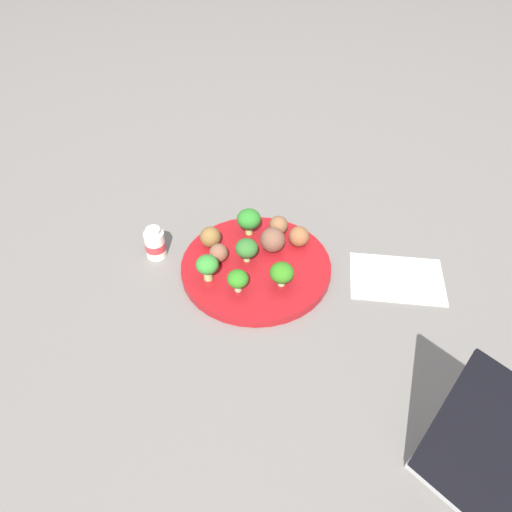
{
  "coord_description": "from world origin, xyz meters",
  "views": [
    {
      "loc": [
        -0.01,
        0.7,
        0.69
      ],
      "look_at": [
        0.0,
        0.0,
        0.04
      ],
      "focal_mm": 36.65,
      "sensor_mm": 36.0,
      "label": 1
    }
  ],
  "objects_px": {
    "meatball_far_rim": "(210,237)",
    "knife": "(393,269)",
    "meatball_mid_left": "(273,240)",
    "broccoli_floret_back_right": "(247,248)",
    "broccoli_floret_far_rim": "(249,219)",
    "meatball_front_left": "(299,236)",
    "broccoli_floret_front_right": "(282,273)",
    "yogurt_bottle": "(155,244)",
    "broccoli_floret_front_left": "(207,265)",
    "fork": "(394,283)",
    "plate": "(256,267)",
    "meatball_back_right": "(279,225)",
    "broccoli_floret_back_left": "(238,279)",
    "meatball_front_right": "(219,253)",
    "napkin": "(397,278)"
  },
  "relations": [
    {
      "from": "fork",
      "to": "meatball_back_right",
      "type": "bearing_deg",
      "value": -31.71
    },
    {
      "from": "plate",
      "to": "broccoli_floret_back_right",
      "type": "bearing_deg",
      "value": -31.03
    },
    {
      "from": "broccoli_floret_front_left",
      "to": "broccoli_floret_far_rim",
      "type": "bearing_deg",
      "value": -118.96
    },
    {
      "from": "meatball_front_right",
      "to": "knife",
      "type": "relative_size",
      "value": 0.24
    },
    {
      "from": "broccoli_floret_back_right",
      "to": "broccoli_floret_back_left",
      "type": "relative_size",
      "value": 1.09
    },
    {
      "from": "meatball_mid_left",
      "to": "meatball_back_right",
      "type": "bearing_deg",
      "value": -103.97
    },
    {
      "from": "plate",
      "to": "meatball_front_left",
      "type": "relative_size",
      "value": 7.05
    },
    {
      "from": "meatball_mid_left",
      "to": "meatball_back_right",
      "type": "xyz_separation_m",
      "value": [
        -0.01,
        -0.05,
        -0.01
      ]
    },
    {
      "from": "meatball_back_right",
      "to": "fork",
      "type": "bearing_deg",
      "value": 148.29
    },
    {
      "from": "broccoli_floret_front_right",
      "to": "meatball_back_right",
      "type": "relative_size",
      "value": 1.24
    },
    {
      "from": "plate",
      "to": "broccoli_floret_front_left",
      "type": "xyz_separation_m",
      "value": [
        0.09,
        0.04,
        0.04
      ]
    },
    {
      "from": "fork",
      "to": "meatball_front_left",
      "type": "bearing_deg",
      "value": -29.04
    },
    {
      "from": "plate",
      "to": "broccoli_floret_far_rim",
      "type": "xyz_separation_m",
      "value": [
        0.01,
        -0.09,
        0.04
      ]
    },
    {
      "from": "broccoli_floret_front_right",
      "to": "yogurt_bottle",
      "type": "distance_m",
      "value": 0.26
    },
    {
      "from": "meatball_front_left",
      "to": "fork",
      "type": "xyz_separation_m",
      "value": [
        -0.17,
        0.09,
        -0.03
      ]
    },
    {
      "from": "broccoli_floret_back_left",
      "to": "knife",
      "type": "distance_m",
      "value": 0.3
    },
    {
      "from": "meatball_front_right",
      "to": "napkin",
      "type": "xyz_separation_m",
      "value": [
        -0.33,
        0.03,
        -0.03
      ]
    },
    {
      "from": "yogurt_bottle",
      "to": "broccoli_floret_front_left",
      "type": "bearing_deg",
      "value": 143.52
    },
    {
      "from": "broccoli_floret_back_right",
      "to": "plate",
      "type": "bearing_deg",
      "value": 148.97
    },
    {
      "from": "broccoli_floret_far_rim",
      "to": "meatball_front_left",
      "type": "relative_size",
      "value": 1.38
    },
    {
      "from": "fork",
      "to": "broccoli_floret_back_left",
      "type": "bearing_deg",
      "value": 5.91
    },
    {
      "from": "plate",
      "to": "meatball_front_left",
      "type": "height_order",
      "value": "meatball_front_left"
    },
    {
      "from": "broccoli_floret_front_right",
      "to": "meatball_far_rim",
      "type": "relative_size",
      "value": 1.16
    },
    {
      "from": "broccoli_floret_front_left",
      "to": "broccoli_floret_back_left",
      "type": "xyz_separation_m",
      "value": [
        -0.05,
        0.03,
        -0.01
      ]
    },
    {
      "from": "meatball_front_left",
      "to": "broccoli_floret_front_right",
      "type": "bearing_deg",
      "value": 71.82
    },
    {
      "from": "meatball_far_rim",
      "to": "napkin",
      "type": "xyz_separation_m",
      "value": [
        -0.35,
        0.07,
        -0.03
      ]
    },
    {
      "from": "meatball_front_right",
      "to": "broccoli_floret_back_right",
      "type": "bearing_deg",
      "value": 179.92
    },
    {
      "from": "broccoli_floret_front_right",
      "to": "broccoli_floret_far_rim",
      "type": "height_order",
      "value": "broccoli_floret_far_rim"
    },
    {
      "from": "meatball_far_rim",
      "to": "napkin",
      "type": "relative_size",
      "value": 0.24
    },
    {
      "from": "meatball_far_rim",
      "to": "yogurt_bottle",
      "type": "relative_size",
      "value": 0.62
    },
    {
      "from": "broccoli_floret_back_right",
      "to": "broccoli_floret_far_rim",
      "type": "height_order",
      "value": "broccoli_floret_far_rim"
    },
    {
      "from": "broccoli_floret_front_right",
      "to": "broccoli_floret_far_rim",
      "type": "bearing_deg",
      "value": -66.66
    },
    {
      "from": "napkin",
      "to": "meatball_mid_left",
      "type": "bearing_deg",
      "value": -15.07
    },
    {
      "from": "meatball_far_rim",
      "to": "fork",
      "type": "distance_m",
      "value": 0.35
    },
    {
      "from": "broccoli_floret_back_right",
      "to": "napkin",
      "type": "xyz_separation_m",
      "value": [
        -0.28,
        0.03,
        -0.04
      ]
    },
    {
      "from": "meatball_far_rim",
      "to": "meatball_front_right",
      "type": "relative_size",
      "value": 1.15
    },
    {
      "from": "plate",
      "to": "meatball_front_right",
      "type": "bearing_deg",
      "value": -8.6
    },
    {
      "from": "broccoli_floret_back_left",
      "to": "meatball_front_right",
      "type": "distance_m",
      "value": 0.09
    },
    {
      "from": "broccoli_floret_front_right",
      "to": "fork",
      "type": "xyz_separation_m",
      "value": [
        -0.21,
        -0.01,
        -0.04
      ]
    },
    {
      "from": "meatball_far_rim",
      "to": "knife",
      "type": "relative_size",
      "value": 0.28
    },
    {
      "from": "broccoli_floret_far_rim",
      "to": "yogurt_bottle",
      "type": "distance_m",
      "value": 0.19
    },
    {
      "from": "meatball_front_left",
      "to": "napkin",
      "type": "xyz_separation_m",
      "value": [
        -0.18,
        0.08,
        -0.03
      ]
    },
    {
      "from": "meatball_front_left",
      "to": "meatball_far_rim",
      "type": "bearing_deg",
      "value": 1.33
    },
    {
      "from": "broccoli_floret_front_right",
      "to": "meatball_far_rim",
      "type": "bearing_deg",
      "value": -38.08
    },
    {
      "from": "broccoli_floret_front_right",
      "to": "meatball_front_right",
      "type": "height_order",
      "value": "broccoli_floret_front_right"
    },
    {
      "from": "broccoli_floret_front_right",
      "to": "meatball_front_right",
      "type": "distance_m",
      "value": 0.13
    },
    {
      "from": "plate",
      "to": "meatball_mid_left",
      "type": "relative_size",
      "value": 5.84
    },
    {
      "from": "broccoli_floret_far_rim",
      "to": "meatball_front_right",
      "type": "distance_m",
      "value": 0.1
    },
    {
      "from": "meatball_front_right",
      "to": "meatball_front_left",
      "type": "height_order",
      "value": "meatball_front_left"
    },
    {
      "from": "meatball_mid_left",
      "to": "knife",
      "type": "relative_size",
      "value": 0.33
    }
  ]
}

